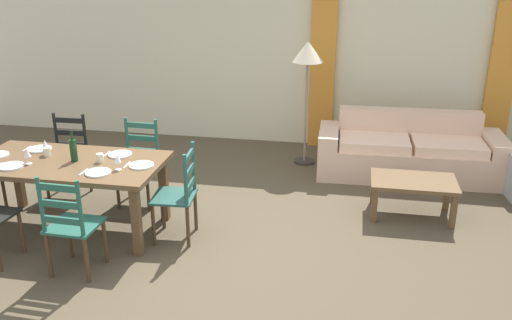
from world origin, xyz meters
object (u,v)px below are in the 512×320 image
Objects in this scene: coffee_cup_secondary at (47,152)px; wine_glass_near_left at (27,153)px; dining_chair_far_left at (68,156)px; coffee_table at (413,185)px; standing_lamp at (308,60)px; dining_table at (68,169)px; dining_chair_near_right at (71,225)px; wine_bottle at (73,150)px; wine_glass_far_left at (45,144)px; coffee_cup_primary at (100,158)px; dining_chair_head_east at (179,194)px; wine_glass_near_right at (118,159)px; couch at (408,153)px; dining_chair_far_right at (139,162)px.

wine_glass_near_left is at bearing -102.72° from coffee_cup_secondary.
coffee_table is (3.91, 0.16, -0.12)m from dining_chair_far_left.
wine_glass_near_left is 3.56m from standing_lamp.
dining_table is 0.32m from coffee_cup_secondary.
dining_chair_near_right is 3.04× the size of wine_bottle.
coffee_cup_primary is (0.64, -0.11, -0.07)m from wine_glass_far_left.
wine_glass_far_left is (-0.38, 0.12, -0.01)m from wine_bottle.
dining_chair_head_east is at bearing -3.20° from coffee_cup_secondary.
dining_chair_far_left is at bearing 124.27° from wine_bottle.
coffee_table is (2.31, 0.93, -0.12)m from dining_chair_head_east.
dining_chair_near_right is 10.67× the size of coffee_cup_primary.
wine_glass_near_right is at bearing -15.36° from wine_bottle.
wine_bottle is 3.17m from standing_lamp.
wine_glass_near_left reaches higher than coffee_cup_primary.
couch is (2.36, 2.15, -0.19)m from dining_chair_head_east.
dining_chair_near_right is 1.07m from dining_chair_head_east.
dining_chair_near_right is 1.23m from wine_glass_far_left.
standing_lamp reaches higher than dining_chair_far_left.
wine_glass_near_right is (-0.54, -0.15, 0.38)m from dining_chair_head_east.
wine_bottle is 1.96× the size of wine_glass_near_left.
dining_chair_far_left is 1.15m from coffee_cup_primary.
wine_glass_near_right is 3.74m from couch.
dining_table is 11.80× the size of wine_glass_far_left.
dining_chair_near_right is 0.59× the size of standing_lamp.
wine_glass_near_right is 0.07× the size of couch.
wine_glass_near_left is at bearing -130.09° from dining_chair_far_right.
dining_chair_near_right and dining_chair_head_east have the same top height.
wine_glass_near_right reaches higher than dining_table.
dining_chair_near_right reaches higher than couch.
standing_lamp is (1.72, 1.59, 0.93)m from dining_chair_far_right.
standing_lamp is (2.08, 2.33, 0.54)m from wine_bottle.
coffee_cup_primary is (0.80, -0.76, 0.32)m from dining_chair_far_left.
dining_chair_far_left is at bearing 177.83° from dining_chair_far_right.
dining_chair_near_right is at bearing -84.28° from coffee_cup_primary.
wine_bottle reaches higher than dining_chair_head_east.
wine_glass_near_left reaches higher than dining_table.
coffee_cup_secondary is (-0.70, 0.87, 0.32)m from dining_chair_near_right.
dining_chair_head_east reaches higher than wine_glass_near_right.
coffee_cup_primary is 3.27m from coffee_table.
dining_chair_near_right reaches higher than coffee_cup_secondary.
coffee_cup_secondary is (0.05, 0.24, -0.07)m from wine_glass_near_left.
standing_lamp reaches higher than dining_chair_near_right.
couch is at bearing 28.73° from coffee_cup_secondary.
standing_lamp reaches higher than wine_bottle.
coffee_cup_primary is 0.62m from coffee_cup_secondary.
coffee_cup_secondary is (0.18, -0.69, 0.32)m from dining_chair_far_left.
dining_chair_head_east is at bearing -158.07° from coffee_table.
coffee_cup_primary is at bearing -145.92° from couch.
standing_lamp is (1.01, 2.33, 0.93)m from dining_chair_head_east.
wine_glass_near_left is 0.18× the size of coffee_table.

